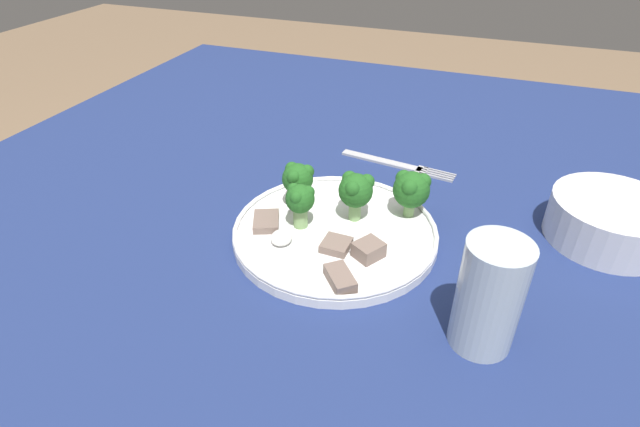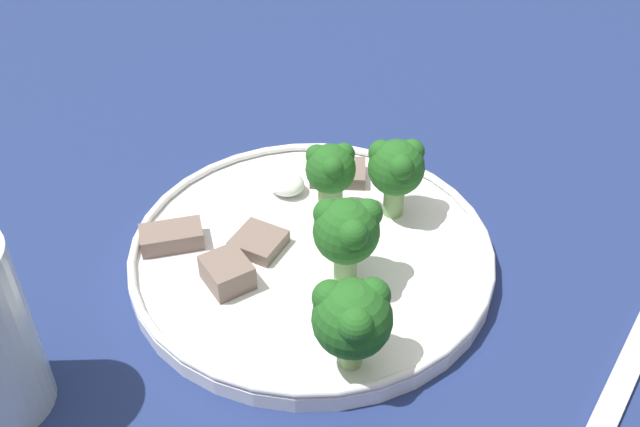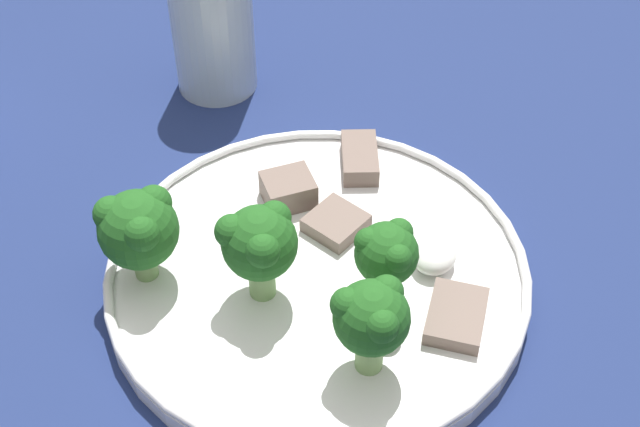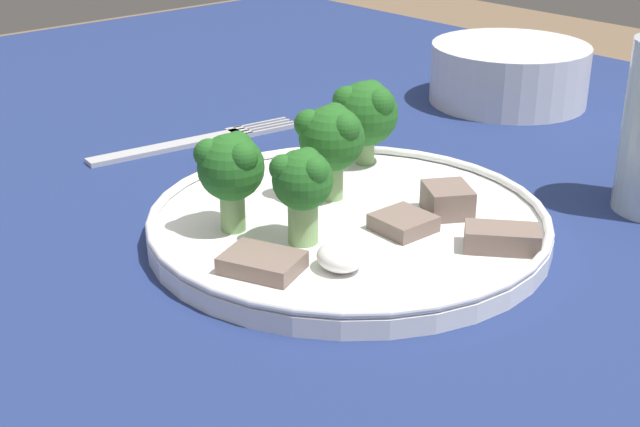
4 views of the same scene
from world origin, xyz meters
TOP-DOWN VIEW (x-y plane):
  - table at (0.00, 0.00)m, footprint 1.36×1.20m
  - dinner_plate at (0.04, 0.04)m, footprint 0.26×0.26m
  - fork at (-0.17, 0.07)m, footprint 0.04×0.19m
  - cream_bowl at (-0.08, 0.37)m, footprint 0.15×0.15m
  - broccoli_floret_near_rim_left at (-0.02, 0.12)m, footprint 0.05×0.05m
  - broccoli_floret_center_left at (0.01, -0.02)m, footprint 0.04×0.04m
  - broccoli_floret_back_left at (0.05, -0.00)m, footprint 0.04×0.04m
  - broccoli_floret_front_left at (0.01, 0.06)m, footprint 0.05×0.04m
  - meat_slice_front_slice at (0.08, 0.06)m, footprint 0.03×0.03m
  - meat_slice_middle_slice at (0.08, 0.10)m, footprint 0.04×0.04m
  - meat_slice_rear_slice at (0.14, 0.08)m, footprint 0.05×0.05m
  - meat_slice_edge_slice at (0.06, -0.04)m, footprint 0.05×0.05m
  - sauce_dollop at (0.09, -0.01)m, footprint 0.03×0.03m

SIDE VIEW (x-z plane):
  - table at x=0.00m, z-range 0.29..1.03m
  - fork at x=-0.17m, z-range 0.74..0.74m
  - dinner_plate at x=0.04m, z-range 0.74..0.75m
  - meat_slice_front_slice at x=0.08m, z-range 0.75..0.76m
  - meat_slice_edge_slice at x=0.06m, z-range 0.75..0.76m
  - meat_slice_rear_slice at x=0.14m, z-range 0.75..0.76m
  - sauce_dollop at x=0.09m, z-range 0.75..0.76m
  - meat_slice_middle_slice at x=0.08m, z-range 0.75..0.77m
  - cream_bowl at x=-0.08m, z-range 0.73..0.79m
  - broccoli_floret_back_left at x=0.05m, z-range 0.76..0.82m
  - broccoli_floret_near_rim_left at x=-0.02m, z-range 0.76..0.82m
  - broccoli_floret_center_left at x=0.01m, z-range 0.76..0.82m
  - broccoli_floret_front_left at x=0.01m, z-range 0.76..0.82m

